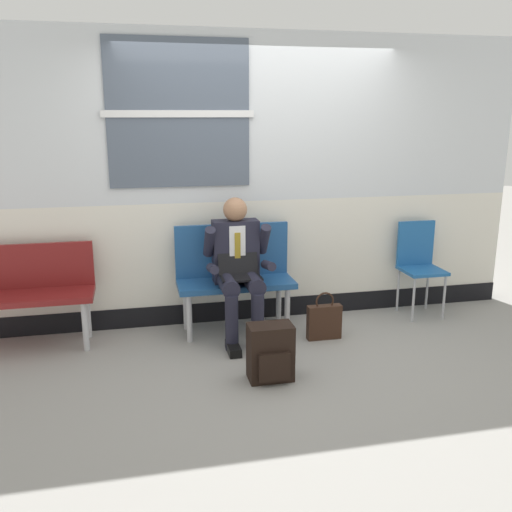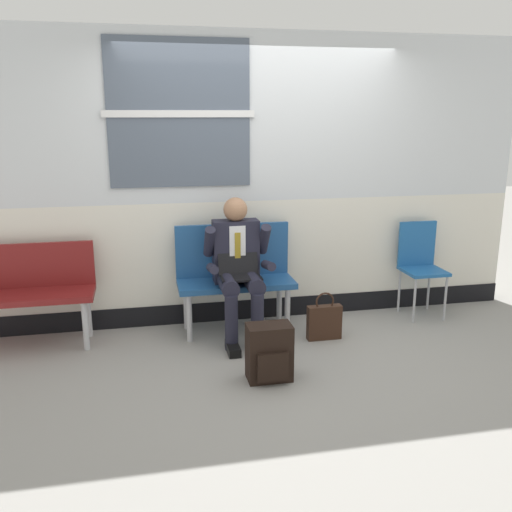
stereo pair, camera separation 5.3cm
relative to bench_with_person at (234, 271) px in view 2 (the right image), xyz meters
The scene contains 8 objects.
ground_plane 0.69m from the bench_with_person, 48.43° to the right, with size 18.00×18.00×0.00m, color gray.
station_wall 0.86m from the bench_with_person, 45.35° to the left, with size 5.10×0.16×2.64m.
bench_with_person is the anchor object (origin of this frame).
bench_empty 1.91m from the bench_with_person, behind, with size 1.38×0.42×0.86m.
person_seated 0.23m from the bench_with_person, 90.00° to the right, with size 0.57×0.70×1.23m.
backpack 1.12m from the bench_with_person, 85.90° to the right, with size 0.33×0.24×0.43m.
handbag 0.92m from the bench_with_person, 30.08° to the right, with size 0.30×0.08×0.43m.
folding_chair 1.84m from the bench_with_person, ahead, with size 0.38×0.38×0.91m.
Camera 2 is at (-1.08, -4.45, 1.93)m, focal length 39.01 mm.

